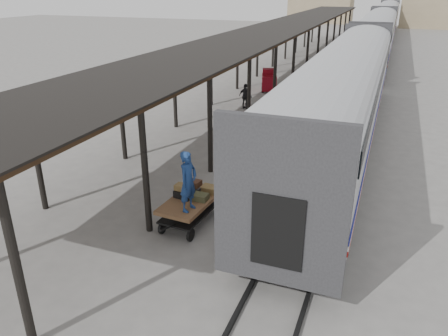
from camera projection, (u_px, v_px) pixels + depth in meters
name	position (u px, v px, depth m)	size (l,w,h in m)	color
ground	(213.00, 209.00, 15.01)	(160.00, 160.00, 0.00)	slate
train	(376.00, 34.00, 41.99)	(3.45, 76.01, 4.01)	silver
canopy	(286.00, 26.00, 35.22)	(4.90, 64.30, 4.15)	#422B19
rails	(373.00, 62.00, 43.19)	(1.54, 150.00, 0.12)	black
building_left	(321.00, 6.00, 87.69)	(12.00, 8.00, 6.00)	tan
baggage_cart	(191.00, 205.00, 13.91)	(1.42, 2.48, 0.86)	brown
suitcase_stack	(195.00, 190.00, 14.06)	(1.26, 1.10, 0.42)	#333336
luggage_tug	(269.00, 81.00, 31.48)	(1.48, 1.93, 1.50)	maroon
porter	(188.00, 181.00, 12.82)	(0.68, 0.45, 1.87)	navy
pedestrian	(245.00, 96.00, 26.81)	(0.91, 0.38, 1.55)	black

